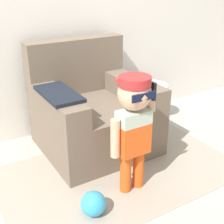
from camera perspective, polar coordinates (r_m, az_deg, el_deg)
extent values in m
plane|color=#ADA89E|center=(3.02, 0.25, -6.74)|extent=(10.00, 10.00, 0.00)
cube|color=silver|center=(3.23, -6.67, 19.49)|extent=(10.00, 0.05, 2.60)
cube|color=#6B5B4C|center=(2.96, -2.99, -2.52)|extent=(0.98, 0.94, 0.45)
cube|color=#6B5B4C|center=(3.10, -6.60, 8.39)|extent=(0.98, 0.17, 0.53)
cube|color=#6B5B4C|center=(2.61, -9.61, 1.12)|extent=(0.21, 0.77, 0.18)
cube|color=#6B5B4C|center=(2.95, 4.26, 4.13)|extent=(0.21, 0.77, 0.18)
cube|color=black|center=(2.57, -9.78, 3.33)|extent=(0.25, 0.52, 0.03)
cylinder|color=#E05119|center=(2.41, 2.50, -11.06)|extent=(0.09, 0.09, 0.32)
cylinder|color=#E05119|center=(2.47, 4.84, -10.21)|extent=(0.09, 0.09, 0.32)
cube|color=#E05119|center=(2.29, 3.87, -4.82)|extent=(0.24, 0.14, 0.24)
cube|color=#B7C6B2|center=(2.21, 3.99, -0.95)|extent=(0.24, 0.14, 0.10)
sphere|color=tan|center=(2.14, 4.13, 3.40)|extent=(0.24, 0.24, 0.24)
cylinder|color=#B22828|center=(2.11, 4.20, 5.67)|extent=(0.23, 0.23, 0.07)
cube|color=#B22828|center=(2.20, 2.56, 5.84)|extent=(0.14, 0.11, 0.01)
cube|color=#0F1433|center=(2.06, 5.90, 2.78)|extent=(0.19, 0.01, 0.05)
cylinder|color=tan|center=(2.19, 0.60, -4.86)|extent=(0.07, 0.07, 0.29)
cylinder|color=tan|center=(2.25, 6.97, 2.10)|extent=(0.10, 0.07, 0.17)
cube|color=black|center=(2.21, 7.32, 3.89)|extent=(0.02, 0.07, 0.13)
cylinder|color=white|center=(3.61, 7.00, -1.34)|extent=(0.23, 0.23, 0.02)
cylinder|color=white|center=(3.53, 7.16, 1.54)|extent=(0.06, 0.06, 0.41)
cylinder|color=white|center=(3.46, 7.34, 4.85)|extent=(0.35, 0.35, 0.02)
cube|color=#9E9384|center=(2.70, 1.32, -10.76)|extent=(1.97, 1.20, 0.01)
sphere|color=#3399D1|center=(2.25, -3.41, -16.40)|extent=(0.18, 0.18, 0.18)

